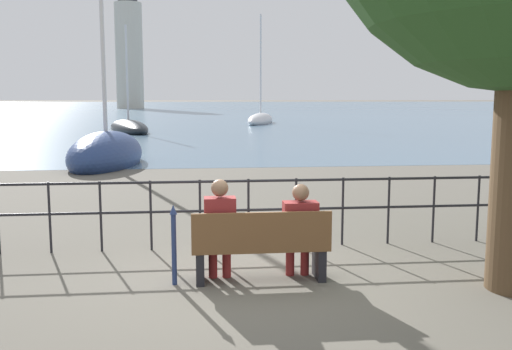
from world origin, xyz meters
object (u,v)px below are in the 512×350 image
object	(u,v)px
sailboat_2	(129,128)
sailboat_1	(107,154)
seated_person_left	(220,226)
sailboat_0	(261,120)
seated_person_right	(300,227)
park_bench	(261,248)
closed_umbrella	(174,240)
harbor_lighthouse	(129,49)

from	to	relation	value
sailboat_2	sailboat_1	bearing A→B (deg)	-101.72
seated_person_left	sailboat_0	size ratio (longest dim) A/B	0.13
seated_person_right	sailboat_2	distance (m)	32.40
seated_person_right	sailboat_2	xyz separation A→B (m)	(-5.70, 31.89, -0.41)
park_bench	sailboat_2	world-z (taller)	sailboat_2
park_bench	seated_person_right	bearing A→B (deg)	8.74
sailboat_2	closed_umbrella	bearing A→B (deg)	-98.62
seated_person_left	sailboat_2	world-z (taller)	sailboat_2
sailboat_1	sailboat_2	xyz separation A→B (m)	(-1.44, 19.26, -0.14)
sailboat_2	harbor_lighthouse	distance (m)	84.74
closed_umbrella	sailboat_0	world-z (taller)	sailboat_0
seated_person_left	sailboat_2	distance (m)	32.24
seated_person_left	sailboat_0	xyz separation A→B (m)	(5.42, 42.85, -0.39)
park_bench	sailboat_0	distance (m)	43.21
seated_person_right	harbor_lighthouse	xyz separation A→B (m)	(-14.66, 115.31, 11.53)
closed_umbrella	harbor_lighthouse	bearing A→B (deg)	96.48
closed_umbrella	sailboat_0	distance (m)	43.35
sailboat_1	harbor_lighthouse	distance (m)	103.88
park_bench	sailboat_0	world-z (taller)	sailboat_0
sailboat_0	seated_person_right	bearing A→B (deg)	-79.12
sailboat_0	closed_umbrella	bearing A→B (deg)	-81.15
seated_person_left	closed_umbrella	distance (m)	0.58
seated_person_right	harbor_lighthouse	size ratio (longest dim) A/B	0.05
sailboat_0	seated_person_left	bearing A→B (deg)	-80.43
closed_umbrella	park_bench	bearing A→B (deg)	0.26
sailboat_2	harbor_lighthouse	xyz separation A→B (m)	(-8.96, 83.42, 11.95)
seated_person_left	seated_person_right	distance (m)	0.99
seated_person_right	closed_umbrella	world-z (taller)	seated_person_right
sailboat_1	park_bench	bearing A→B (deg)	-66.53
seated_person_right	sailboat_2	size ratio (longest dim) A/B	0.14
sailboat_1	harbor_lighthouse	world-z (taller)	harbor_lighthouse
seated_person_right	closed_umbrella	xyz separation A→B (m)	(-1.55, -0.08, -0.11)
seated_person_left	sailboat_2	size ratio (longest dim) A/B	0.15
sailboat_1	harbor_lighthouse	bearing A→B (deg)	102.77
closed_umbrella	sailboat_2	size ratio (longest dim) A/B	0.12
seated_person_left	sailboat_2	bearing A→B (deg)	98.39
closed_umbrella	sailboat_0	size ratio (longest dim) A/B	0.10
seated_person_left	seated_person_right	xyz separation A→B (m)	(0.99, 0.00, -0.03)
park_bench	seated_person_right	world-z (taller)	seated_person_right
park_bench	sailboat_2	bearing A→B (deg)	99.24
closed_umbrella	sailboat_1	world-z (taller)	sailboat_1
seated_person_right	closed_umbrella	size ratio (longest dim) A/B	1.22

